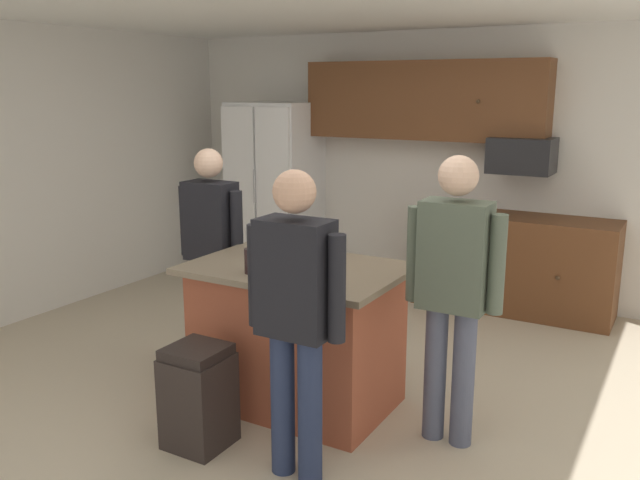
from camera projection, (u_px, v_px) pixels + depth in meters
name	position (u px, v px, depth m)	size (l,w,h in m)	color
floor	(328.00, 398.00, 4.50)	(7.04, 7.04, 0.00)	#B7A88E
back_wall	(467.00, 165.00, 6.57)	(6.40, 0.10, 2.60)	silver
side_wall_left	(6.00, 176.00, 5.75)	(0.10, 5.60, 2.60)	silver
cabinet_run_upper	(423.00, 100.00, 6.45)	(2.40, 0.38, 0.75)	brown
cabinet_run_lower	(514.00, 263.00, 6.20)	(1.80, 0.63, 0.90)	brown
refrigerator	(275.00, 190.00, 7.27)	(0.86, 0.76, 1.89)	white
microwave_over_range	(522.00, 155.00, 5.99)	(0.56, 0.40, 0.32)	black
kitchen_island	(297.00, 334.00, 4.34)	(1.35, 0.93, 0.94)	#9E4C33
person_guest_left	(211.00, 241.00, 4.97)	(0.57, 0.22, 1.62)	#383842
person_guest_by_door	(295.00, 307.00, 3.40)	(0.57, 0.22, 1.66)	#232D4C
person_guest_right	(453.00, 282.00, 3.75)	(0.57, 0.22, 1.69)	#4C5166
glass_dark_ale	(333.00, 248.00, 4.42)	(0.07, 0.07, 0.13)	black
tumbler_amber	(250.00, 261.00, 4.05)	(0.07, 0.07, 0.16)	black
glass_stout_tall	(255.00, 242.00, 4.51)	(0.07, 0.07, 0.17)	black
mug_ceramic_white	(298.00, 245.00, 4.55)	(0.12, 0.08, 0.11)	#4C6B99
glass_short_whisky	(316.00, 256.00, 4.21)	(0.06, 0.06, 0.13)	black
trash_bin	(199.00, 397.00, 3.85)	(0.34, 0.34, 0.61)	black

